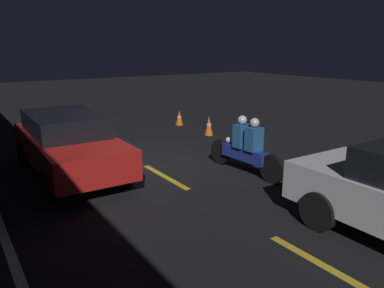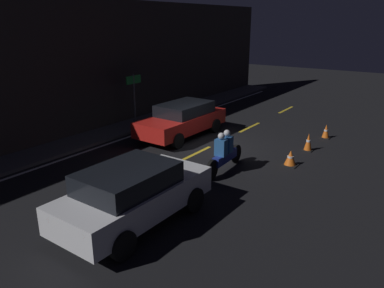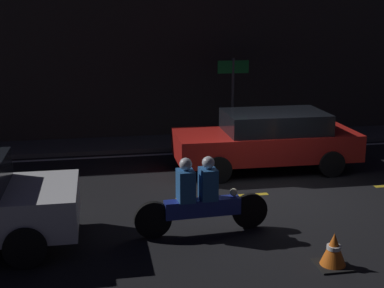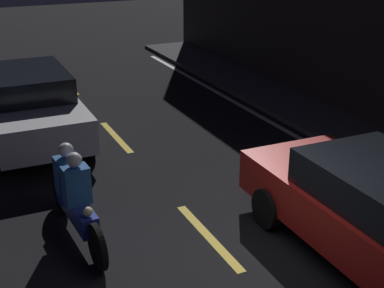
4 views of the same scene
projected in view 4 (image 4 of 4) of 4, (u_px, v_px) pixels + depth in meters
name	position (u px, v px, depth m)	size (l,w,h in m)	color
ground_plane	(242.00, 273.00, 7.10)	(56.00, 56.00, 0.00)	black
lane_dash_a	(69.00, 86.00, 15.49)	(2.00, 0.14, 0.01)	gold
lane_dash_b	(116.00, 137.00, 11.71)	(2.00, 0.14, 0.01)	gold
lane_dash_c	(208.00, 236.00, 7.93)	(2.00, 0.14, 0.01)	gold
sedan_white	(30.00, 105.00, 11.22)	(4.16, 1.93, 1.51)	silver
taxi_red	(381.00, 213.00, 7.03)	(4.43, 1.92, 1.44)	red
motorcycle	(74.00, 196.00, 7.73)	(2.42, 0.40, 1.40)	black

